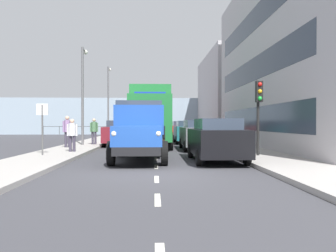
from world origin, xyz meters
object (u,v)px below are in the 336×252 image
pedestrian_in_dark_coat (94,129)px  car_maroon_oppositeside_0 (120,133)px  car_white_oppositeside_2 (132,129)px  street_sign (42,120)px  lamp_post_promenade (83,87)px  car_navy_oppositeside_1 (128,130)px  lorry_cargo_green (151,115)px  pedestrian_by_lamp (72,132)px  car_teal_kerbside_2 (187,132)px  truck_vintage_blue (139,132)px  car_grey_kerbside_1 (197,134)px  pedestrian_strolling (67,129)px  lamp_post_far (108,96)px  car_red_kerbside_3 (181,130)px  traffic_light_near (259,102)px  car_black_kerbside_near (216,139)px

pedestrian_in_dark_coat → car_maroon_oppositeside_0: bearing=-154.9°
car_white_oppositeside_2 → street_sign: 20.27m
lamp_post_promenade → pedestrian_in_dark_coat: bearing=-160.6°
street_sign → car_navy_oppositeside_1: bearing=-99.6°
lorry_cargo_green → pedestrian_by_lamp: bearing=53.4°
lamp_post_promenade → car_teal_kerbside_2: bearing=-154.8°
truck_vintage_blue → car_navy_oppositeside_1: (1.76, -16.36, -0.28)m
pedestrian_in_dark_coat → car_grey_kerbside_1: bearing=155.0°
pedestrian_in_dark_coat → pedestrian_strolling: bearing=68.3°
truck_vintage_blue → lamp_post_far: bearing=-78.6°
car_teal_kerbside_2 → car_red_kerbside_3: 5.58m
street_sign → traffic_light_near: bearing=176.2°
car_black_kerbside_near → street_sign: 7.56m
truck_vintage_blue → car_red_kerbside_3: size_ratio=1.30×
car_grey_kerbside_1 → pedestrian_strolling: size_ratio=2.53×
car_grey_kerbside_1 → car_white_oppositeside_2: 16.55m
lamp_post_far → street_sign: bearing=88.8°
car_maroon_oppositeside_0 → street_sign: 8.46m
truck_vintage_blue → lamp_post_promenade: (4.03, -8.36, 2.75)m
traffic_light_near → lamp_post_promenade: 12.00m
pedestrian_by_lamp → traffic_light_near: bearing=164.7°
car_white_oppositeside_2 → car_black_kerbside_near: bearing=102.6°
lamp_post_far → lorry_cargo_green: bearing=110.8°
car_grey_kerbside_1 → lamp_post_far: bearing=-63.1°
truck_vintage_blue → street_sign: size_ratio=2.51×
car_teal_kerbside_2 → car_grey_kerbside_1: bearing=90.0°
truck_vintage_blue → lamp_post_far: size_ratio=0.81×
car_navy_oppositeside_1 → car_teal_kerbside_2: bearing=136.1°
car_white_oppositeside_2 → pedestrian_by_lamp: pedestrian_by_lamp is taller
car_red_kerbside_3 → pedestrian_by_lamp: pedestrian_by_lamp is taller
lorry_cargo_green → traffic_light_near: lorry_cargo_green is taller
lamp_post_promenade → street_sign: 7.40m
traffic_light_near → car_maroon_oppositeside_0: bearing=-51.6°
lorry_cargo_green → street_sign: lorry_cargo_green is taller
car_white_oppositeside_2 → lamp_post_promenade: (2.27, 13.05, 3.03)m
pedestrian_by_lamp → pedestrian_strolling: size_ratio=0.88×
car_maroon_oppositeside_0 → car_grey_kerbside_1: bearing=142.1°
car_teal_kerbside_2 → car_maroon_oppositeside_0: (4.84, 2.36, 0.00)m
car_maroon_oppositeside_0 → pedestrian_by_lamp: 6.54m
lorry_cargo_green → car_navy_oppositeside_1: size_ratio=2.10×
car_maroon_oppositeside_0 → lorry_cargo_green: bearing=149.8°
car_grey_kerbside_1 → street_sign: (7.37, 4.27, 0.79)m
car_black_kerbside_near → traffic_light_near: (-2.01, -0.86, 1.58)m
car_red_kerbside_3 → lamp_post_promenade: (7.11, 8.92, 3.03)m
pedestrian_in_dark_coat → lamp_post_promenade: lamp_post_promenade is taller
lamp_post_promenade → lamp_post_far: (-0.13, -11.00, 0.32)m
lorry_cargo_green → traffic_light_near: (-4.73, 7.42, 0.40)m
car_grey_kerbside_1 → car_red_kerbside_3: size_ratio=1.06×
lorry_cargo_green → car_teal_kerbside_2: bearing=-127.2°
car_red_kerbside_3 → car_white_oppositeside_2: same height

